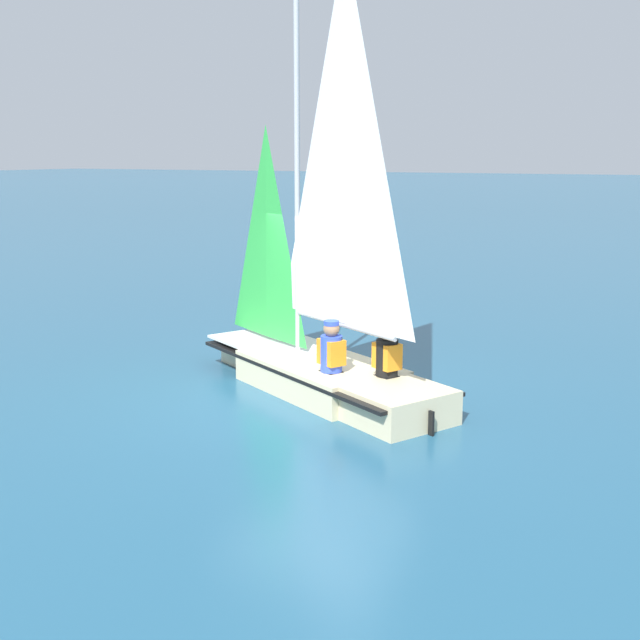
# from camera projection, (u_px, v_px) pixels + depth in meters

# --- Properties ---
(ground_plane) EXTENTS (260.00, 260.00, 0.00)m
(ground_plane) POSITION_uv_depth(u_px,v_px,m) (320.00, 390.00, 11.72)
(ground_plane) COLOR #235675
(sailboat_main) EXTENTS (4.63, 3.30, 6.20)m
(sailboat_main) POSITION_uv_depth(u_px,v_px,m) (321.00, 332.00, 11.51)
(sailboat_main) COLOR beige
(sailboat_main) RESTS_ON ground_plane
(sailor_helm) EXTENTS (0.42, 0.40, 1.16)m
(sailor_helm) POSITION_uv_depth(u_px,v_px,m) (331.00, 359.00, 11.00)
(sailor_helm) COLOR black
(sailor_helm) RESTS_ON ground_plane
(sailor_crew) EXTENTS (0.42, 0.40, 1.16)m
(sailor_crew) POSITION_uv_depth(u_px,v_px,m) (387.00, 364.00, 10.79)
(sailor_crew) COLOR black
(sailor_crew) RESTS_ON ground_plane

